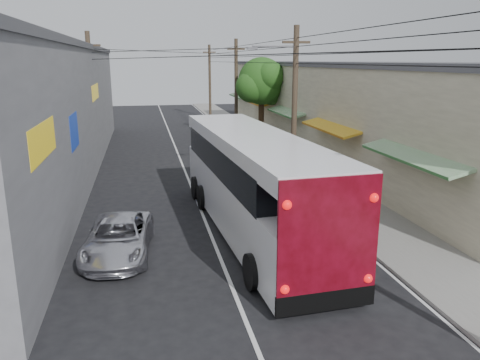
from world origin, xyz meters
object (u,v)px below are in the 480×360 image
object	(u,v)px
jeepney	(119,238)
parked_car_far	(221,132)
coach_bus	(252,181)
pedestrian_near	(333,180)
parked_suv	(260,164)
parked_car_mid	(234,143)
pedestrian_far	(278,156)

from	to	relation	value
jeepney	parked_car_far	bearing A→B (deg)	76.95
coach_bus	pedestrian_near	distance (m)	5.44
jeepney	parked_suv	distance (m)	11.35
coach_bus	parked_car_mid	xyz separation A→B (m)	(2.18, 14.94, -1.18)
pedestrian_near	pedestrian_far	xyz separation A→B (m)	(-0.74, 6.58, -0.14)
parked_car_mid	pedestrian_far	size ratio (longest dim) A/B	2.90
parked_car_mid	pedestrian_far	distance (m)	5.69
parked_car_mid	pedestrian_near	size ratio (longest dim) A/B	2.45
coach_bus	pedestrian_near	world-z (taller)	coach_bus
pedestrian_far	parked_car_mid	bearing A→B (deg)	-83.66
parked_car_mid	parked_car_far	world-z (taller)	parked_car_far
coach_bus	pedestrian_far	bearing A→B (deg)	64.90
parked_car_far	jeepney	bearing A→B (deg)	-106.12
parked_car_mid	parked_car_far	bearing A→B (deg)	85.47
jeepney	parked_car_far	xyz separation A→B (m)	(7.07, 21.46, 0.18)
pedestrian_far	coach_bus	bearing A→B (deg)	58.30
parked_car_mid	pedestrian_far	world-z (taller)	pedestrian_far
pedestrian_near	coach_bus	bearing A→B (deg)	11.77
pedestrian_far	pedestrian_near	bearing A→B (deg)	86.41
parked_car_far	pedestrian_far	xyz separation A→B (m)	(1.60, -10.54, 0.09)
jeepney	pedestrian_near	world-z (taller)	pedestrian_near
jeepney	parked_suv	xyz separation A→B (m)	(7.07, 8.87, 0.28)
parked_car_far	coach_bus	bearing A→B (deg)	-94.08
coach_bus	parked_suv	size ratio (longest dim) A/B	2.13
parked_car_far	pedestrian_near	distance (m)	17.29
coach_bus	parked_car_far	xyz separation A→B (m)	(2.18, 20.03, -1.14)
jeepney	pedestrian_far	bearing A→B (deg)	56.72
parked_car_far	pedestrian_near	bearing A→B (deg)	-80.11
jeepney	pedestrian_far	distance (m)	13.94
parked_suv	pedestrian_far	size ratio (longest dim) A/B	3.99
pedestrian_near	pedestrian_far	distance (m)	6.62
parked_suv	parked_car_mid	bearing A→B (deg)	83.94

